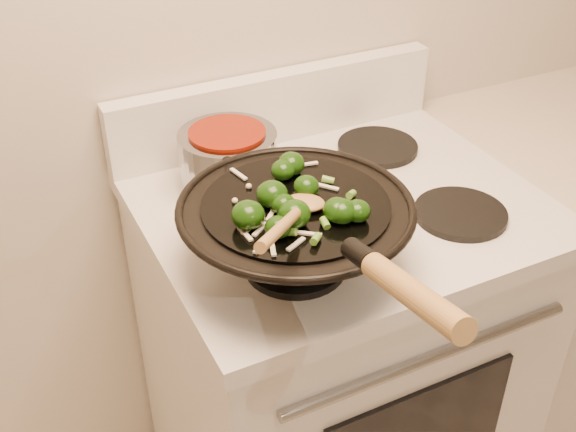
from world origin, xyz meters
name	(u,v)px	position (x,y,z in m)	size (l,w,h in m)	color
stove	(333,360)	(-0.10, 1.17, 0.47)	(0.78, 0.67, 1.08)	white
wok	(297,231)	(-0.28, 1.01, 1.00)	(0.40, 0.67, 0.25)	black
stirfry	(296,201)	(-0.28, 1.00, 1.07)	(0.23, 0.28, 0.05)	black
wooden_spoon	(294,214)	(-0.32, 0.94, 1.09)	(0.22, 0.25, 0.12)	olive
saucepan	(228,158)	(-0.28, 1.32, 0.99)	(0.20, 0.31, 0.12)	gray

